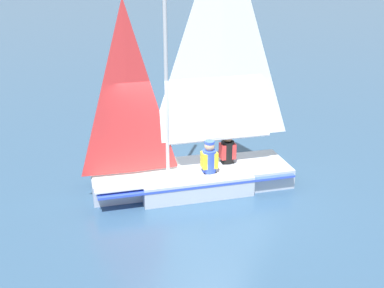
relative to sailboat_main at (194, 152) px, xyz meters
name	(u,v)px	position (x,y,z in m)	size (l,w,h in m)	color
ground_plane	(192,187)	(-0.04, -0.03, -0.85)	(260.00, 260.00, 0.00)	#2D4C6B
sailboat_main	(194,152)	(0.00, 0.00, 0.00)	(4.39, 3.73, 5.90)	#B2BCCC
sailor_helm	(209,164)	(0.37, -0.02, -0.22)	(0.43, 0.42, 1.16)	black
sailor_crew	(227,155)	(0.59, 0.62, -0.22)	(0.43, 0.42, 1.16)	black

